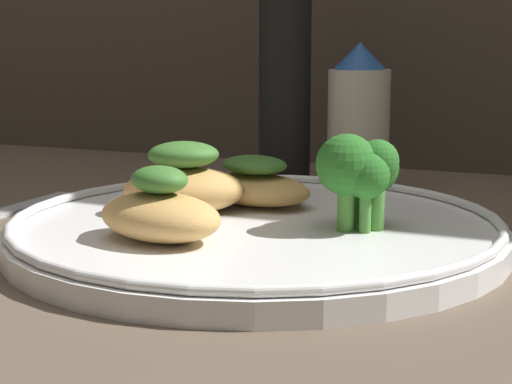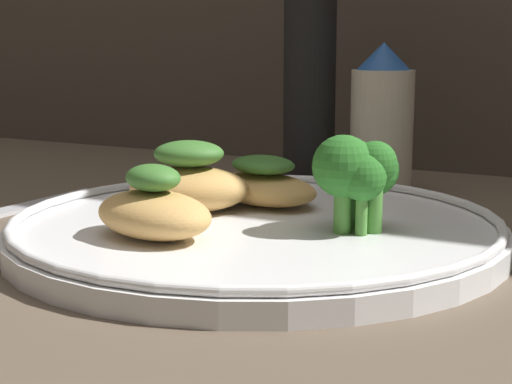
% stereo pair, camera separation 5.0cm
% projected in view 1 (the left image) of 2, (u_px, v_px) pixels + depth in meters
% --- Properties ---
extents(ground_plane, '(1.80, 1.80, 0.01)m').
position_uv_depth(ground_plane, '(256.00, 251.00, 0.51)').
color(ground_plane, brown).
extents(plate, '(0.32, 0.32, 0.02)m').
position_uv_depth(plate, '(256.00, 228.00, 0.51)').
color(plate, white).
rests_on(plate, ground_plane).
extents(grilled_meat_front, '(0.09, 0.07, 0.04)m').
position_uv_depth(grilled_meat_front, '(160.00, 212.00, 0.46)').
color(grilled_meat_front, tan).
rests_on(grilled_meat_front, plate).
extents(grilled_meat_middle, '(0.10, 0.09, 0.05)m').
position_uv_depth(grilled_meat_middle, '(184.00, 184.00, 0.53)').
color(grilled_meat_middle, tan).
rests_on(grilled_meat_middle, plate).
extents(grilled_meat_back, '(0.11, 0.09, 0.04)m').
position_uv_depth(grilled_meat_back, '(255.00, 184.00, 0.56)').
color(grilled_meat_back, tan).
rests_on(grilled_meat_back, plate).
extents(broccoli_bunch, '(0.05, 0.05, 0.06)m').
position_uv_depth(broccoli_bunch, '(360.00, 169.00, 0.48)').
color(broccoli_bunch, '#4C8E38').
rests_on(broccoli_bunch, plate).
extents(sauce_bottle, '(0.05, 0.05, 0.13)m').
position_uv_depth(sauce_bottle, '(358.00, 120.00, 0.69)').
color(sauce_bottle, beige).
rests_on(sauce_bottle, ground_plane).
extents(pepper_grinder, '(0.05, 0.05, 0.20)m').
position_uv_depth(pepper_grinder, '(285.00, 85.00, 0.71)').
color(pepper_grinder, black).
rests_on(pepper_grinder, ground_plane).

